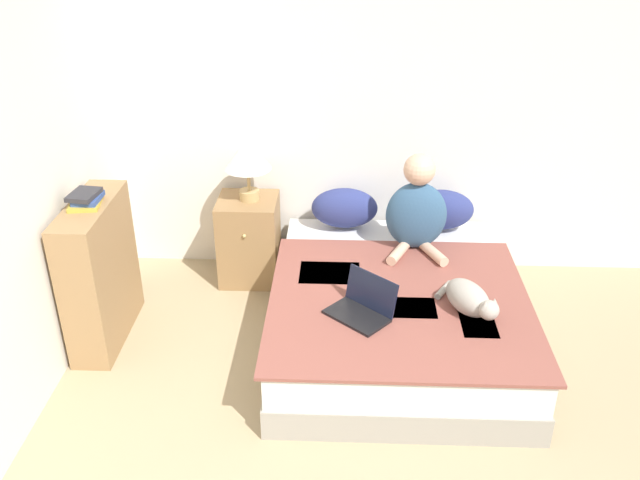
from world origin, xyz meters
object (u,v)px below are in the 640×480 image
pillow_far (440,210)px  laptop_open (362,307)px  table_lamp (248,157)px  person_sitting (417,210)px  book_stack_top (86,199)px  cat_tabby (470,299)px  bookshelf (100,272)px  pillow_near (344,208)px  nightstand (249,239)px  bed (396,312)px

pillow_far → laptop_open: pillow_far is taller
laptop_open → table_lamp: bearing=167.2°
person_sitting → book_stack_top: (-2.04, -0.53, 0.28)m
cat_tabby → bookshelf: size_ratio=0.54×
person_sitting → pillow_far: bearing=56.0°
pillow_near → person_sitting: bearing=-31.9°
pillow_near → cat_tabby: (0.74, -1.11, -0.05)m
book_stack_top → pillow_near: bearing=28.2°
cat_tabby → pillow_far: bearing=153.6°
laptop_open → nightstand: (-0.82, 1.10, -0.15)m
bookshelf → laptop_open: bearing=-11.0°
cat_tabby → nightstand: 1.80m
pillow_far → pillow_near: bearing=180.0°
person_sitting → laptop_open: size_ratio=1.54×
pillow_near → pillow_far: same height
person_sitting → nightstand: size_ratio=1.06×
pillow_near → book_stack_top: (-1.55, -0.83, 0.42)m
book_stack_top → pillow_far: bearing=20.3°
nightstand → bed: bearing=-35.5°
pillow_near → laptop_open: 1.16m
cat_tabby → book_stack_top: book_stack_top is taller
laptop_open → bookshelf: 1.69m
pillow_near → cat_tabby: bearing=-56.2°
table_lamp → bookshelf: size_ratio=0.47×
laptop_open → table_lamp: size_ratio=0.99×
nightstand → pillow_far: bearing=2.2°
cat_tabby → table_lamp: (-1.42, 1.06, 0.45)m
pillow_far → bookshelf: (-2.24, -0.83, -0.09)m
person_sitting → book_stack_top: bearing=-165.5°
cat_tabby → table_lamp: table_lamp is taller
laptop_open → table_lamp: (-0.80, 1.10, 0.50)m
bed → person_sitting: person_sitting is taller
cat_tabby → book_stack_top: bearing=-125.8°
cat_tabby → laptop_open: bearing=-115.0°
person_sitting → cat_tabby: size_ratio=1.33×
bed → cat_tabby: (0.39, -0.30, 0.31)m
cat_tabby → bed: bearing=-156.6°
bookshelf → book_stack_top: bearing=-123.2°
nightstand → table_lamp: size_ratio=1.45×
pillow_far → bookshelf: 2.39m
bed → cat_tabby: size_ratio=3.74×
pillow_far → laptop_open: bearing=-116.8°
bed → person_sitting: (0.14, 0.50, 0.50)m
cat_tabby → table_lamp: bearing=-155.6°
pillow_far → bookshelf: bookshelf is taller
cat_tabby → bookshelf: bearing=-125.9°
bed → book_stack_top: book_stack_top is taller
pillow_near → table_lamp: size_ratio=1.08×
pillow_near → cat_tabby: 1.33m
pillow_far → book_stack_top: size_ratio=2.01×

